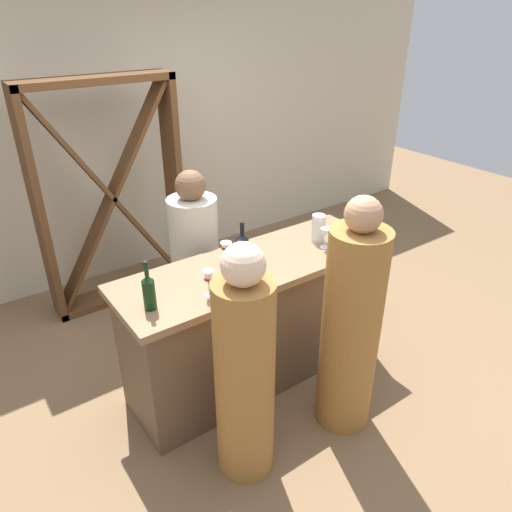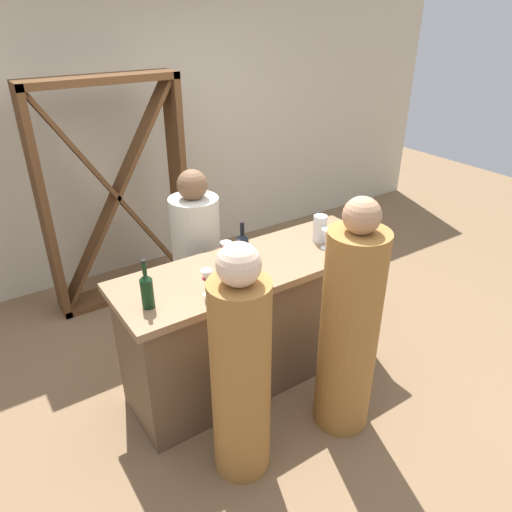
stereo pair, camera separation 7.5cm
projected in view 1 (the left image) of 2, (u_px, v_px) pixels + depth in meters
ground_plane at (256, 372)px, 3.67m from camera, size 12.00×12.00×0.00m
back_wall at (123, 132)px, 4.60m from camera, size 8.00×0.10×2.80m
bar_counter at (256, 320)px, 3.44m from camera, size 1.94×0.65×0.95m
wine_rack at (111, 197)px, 4.20m from camera, size 1.27×0.28×1.99m
wine_bottle_leftmost_dark_green at (149, 291)px, 2.69m from camera, size 0.07×0.07×0.30m
wine_bottle_second_left_amber_brown at (240, 268)px, 2.92m from camera, size 0.08×0.08×0.30m
wine_bottle_center_near_black at (242, 247)px, 3.18m from camera, size 0.08×0.08×0.29m
wine_glass_near_left at (209, 279)px, 2.81m from camera, size 0.07×0.07×0.17m
wine_glass_near_center at (325, 234)px, 3.37m from camera, size 0.07×0.07×0.15m
wine_glass_near_right at (226, 249)px, 3.17m from camera, size 0.08×0.08×0.15m
water_pitcher at (318, 228)px, 3.48m from camera, size 0.10×0.10×0.20m
person_left_guest at (351, 328)px, 2.95m from camera, size 0.47×0.47×1.59m
person_center_guest at (245, 374)px, 2.63m from camera, size 0.36×0.36×1.50m
person_right_guest at (196, 267)px, 3.77m from camera, size 0.46×0.46×1.45m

